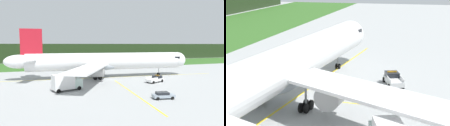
{
  "view_description": "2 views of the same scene",
  "coord_description": "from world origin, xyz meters",
  "views": [
    {
      "loc": [
        -18.27,
        -54.38,
        10.18
      ],
      "look_at": [
        2.12,
        4.02,
        4.43
      ],
      "focal_mm": 32.14,
      "sensor_mm": 36.0,
      "label": 1
    },
    {
      "loc": [
        -44.7,
        -13.42,
        16.35
      ],
      "look_at": [
        3.89,
        -1.16,
        4.42
      ],
      "focal_mm": 61.29,
      "sensor_mm": 36.0,
      "label": 2
    }
  ],
  "objects": [
    {
      "name": "catering_truck",
      "position": [
        -13.51,
        -10.11,
        1.92
      ],
      "size": [
        6.91,
        4.41,
        3.86
      ],
      "color": "#B1CAC2",
      "rests_on": "ground"
    },
    {
      "name": "ops_pickup_truck",
      "position": [
        10.29,
        -7.99,
        0.9
      ],
      "size": [
        5.65,
        3.71,
        1.94
      ],
      "color": "silver",
      "rests_on": "ground"
    },
    {
      "name": "taxiway_centerline_main",
      "position": [
        0.26,
        4.02,
        0.0
      ],
      "size": [
        73.85,
        7.25,
        0.01
      ],
      "primitive_type": "cube",
      "rotation": [
        0.0,
        0.0,
        -0.09
      ],
      "color": "yellow",
      "rests_on": "ground"
    },
    {
      "name": "ground",
      "position": [
        0.0,
        0.0,
        0.0
      ],
      "size": [
        320.0,
        320.0,
        0.0
      ],
      "primitive_type": "plane",
      "color": "#9EA1A1"
    },
    {
      "name": "airliner",
      "position": [
        -0.48,
        4.09,
        4.86
      ],
      "size": [
        56.04,
        46.8,
        14.54
      ],
      "color": "silver",
      "rests_on": "ground"
    },
    {
      "name": "staff_car",
      "position": [
        2.94,
        -22.74,
        0.7
      ],
      "size": [
        4.3,
        2.6,
        1.3
      ],
      "color": "#8896A4",
      "rests_on": "ground"
    },
    {
      "name": "grass_verge",
      "position": [
        0.0,
        45.5,
        0.02
      ],
      "size": [
        320.0,
        35.84,
        0.04
      ],
      "primitive_type": "cube",
      "color": "#316023",
      "rests_on": "ground"
    },
    {
      "name": "taxiway_centerline_spur",
      "position": [
        -0.47,
        -16.51,
        0.0
      ],
      "size": [
        3.05,
        29.31,
        0.01
      ],
      "primitive_type": "cube",
      "rotation": [
        0.0,
        0.0,
        -1.66
      ],
      "color": "yellow",
      "rests_on": "ground"
    },
    {
      "name": "distant_tree_line",
      "position": [
        0.0,
        67.83,
        5.27
      ],
      "size": [
        288.0,
        5.08,
        10.53
      ],
      "primitive_type": "cube",
      "color": "#22331A",
      "rests_on": "ground"
    }
  ]
}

